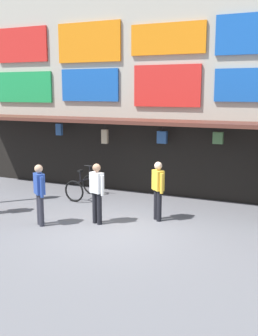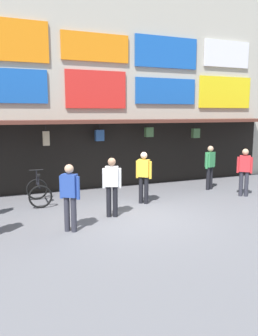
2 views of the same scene
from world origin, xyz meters
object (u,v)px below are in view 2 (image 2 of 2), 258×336
at_px(pedestrian_in_white, 144,175).
at_px(pedestrian_in_red, 70,194).
at_px(bicycle_parked, 39,192).
at_px(pedestrian_in_yellow, 112,184).
at_px(pedestrian_in_green, 244,170).
at_px(pedestrian_in_purple, 210,165).

distance_m(pedestrian_in_white, pedestrian_in_red, 3.24).
height_order(bicycle_parked, pedestrian_in_white, pedestrian_in_white).
distance_m(pedestrian_in_yellow, pedestrian_in_green, 5.11).
bearing_deg(bicycle_parked, pedestrian_in_yellow, -51.92).
height_order(pedestrian_in_purple, pedestrian_in_white, same).
bearing_deg(pedestrian_in_red, pedestrian_in_purple, 23.41).
bearing_deg(pedestrian_in_red, pedestrian_in_green, 10.85).
height_order(pedestrian_in_green, pedestrian_in_red, same).
bearing_deg(pedestrian_in_yellow, bicycle_parked, 128.08).
xyz_separation_m(bicycle_parked, pedestrian_in_red, (0.38, -2.94, 0.55)).
distance_m(pedestrian_in_purple, pedestrian_in_white, 3.30).
relative_size(pedestrian_in_green, pedestrian_in_red, 1.00).
bearing_deg(pedestrian_in_red, pedestrian_in_yellow, 28.72).
xyz_separation_m(pedestrian_in_purple, pedestrian_in_green, (0.48, -1.34, 0.00)).
distance_m(bicycle_parked, pedestrian_in_red, 3.02).
bearing_deg(pedestrian_in_red, bicycle_parked, 97.37).
bearing_deg(pedestrian_in_green, bicycle_parked, 165.90).
relative_size(bicycle_parked, pedestrian_in_purple, 0.70).
bearing_deg(pedestrian_in_green, pedestrian_in_white, 172.88).
distance_m(bicycle_parked, pedestrian_in_green, 7.04).
distance_m(pedestrian_in_purple, pedestrian_in_green, 1.43).
xyz_separation_m(pedestrian_in_green, pedestrian_in_red, (-6.43, -1.23, 0.00)).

